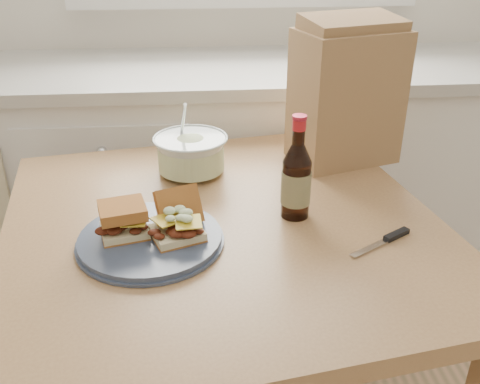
{
  "coord_description": "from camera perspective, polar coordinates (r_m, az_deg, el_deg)",
  "views": [
    {
      "loc": [
        -0.2,
        -0.19,
        1.4
      ],
      "look_at": [
        -0.11,
        0.83,
        0.88
      ],
      "focal_mm": 40.0,
      "sensor_mm": 36.0,
      "label": 1
    }
  ],
  "objects": [
    {
      "name": "sandwich_right",
      "position": [
        1.12,
        -6.68,
        -3.01
      ],
      "size": [
        0.12,
        0.16,
        0.08
      ],
      "rotation": [
        0.0,
        0.0,
        0.35
      ],
      "color": "beige",
      "rests_on": "plate"
    },
    {
      "name": "cabinet_run",
      "position": [
        2.11,
        1.04,
        1.11
      ],
      "size": [
        2.5,
        0.64,
        0.94
      ],
      "color": "silver",
      "rests_on": "ground"
    },
    {
      "name": "paper_bag",
      "position": [
        1.48,
        11.25,
        9.87
      ],
      "size": [
        0.31,
        0.25,
        0.35
      ],
      "primitive_type": "cube",
      "rotation": [
        0.0,
        0.0,
        0.29
      ],
      "color": "olive",
      "rests_on": "dining_table"
    },
    {
      "name": "coleslaw_bowl",
      "position": [
        1.41,
        -5.25,
        3.92
      ],
      "size": [
        0.2,
        0.2,
        0.19
      ],
      "color": "silver",
      "rests_on": "dining_table"
    },
    {
      "name": "knife",
      "position": [
        1.17,
        15.7,
        -4.74
      ],
      "size": [
        0.15,
        0.1,
        0.01
      ],
      "rotation": [
        0.0,
        0.0,
        0.54
      ],
      "color": "silver",
      "rests_on": "dining_table"
    },
    {
      "name": "sandwich_left",
      "position": [
        1.12,
        -12.33,
        -2.89
      ],
      "size": [
        0.11,
        0.1,
        0.07
      ],
      "rotation": [
        0.0,
        0.0,
        0.24
      ],
      "color": "beige",
      "rests_on": "plate"
    },
    {
      "name": "beer_bottle",
      "position": [
        1.19,
        6.02,
        1.31
      ],
      "size": [
        0.07,
        0.07,
        0.24
      ],
      "rotation": [
        0.0,
        0.0,
        0.02
      ],
      "color": "black",
      "rests_on": "dining_table"
    },
    {
      "name": "plate",
      "position": [
        1.13,
        -9.54,
        -5.0
      ],
      "size": [
        0.3,
        0.3,
        0.02
      ],
      "primitive_type": "cylinder",
      "color": "#3B465F",
      "rests_on": "dining_table"
    },
    {
      "name": "dining_table",
      "position": [
        1.27,
        -1.74,
        -7.58
      ],
      "size": [
        1.1,
        1.1,
        0.8
      ],
      "rotation": [
        0.0,
        0.0,
        0.16
      ],
      "color": "#AD8251",
      "rests_on": "ground"
    }
  ]
}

